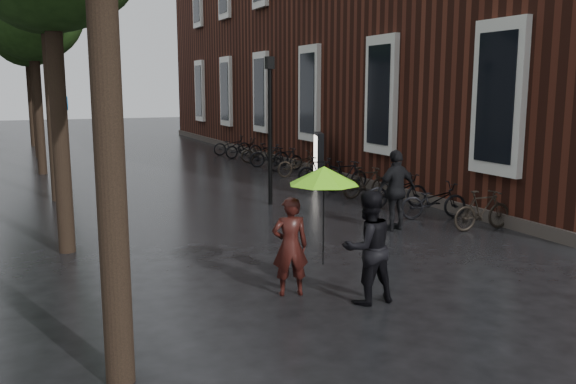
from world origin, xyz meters
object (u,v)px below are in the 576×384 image
person_burgundy (290,246)px  person_black (368,247)px  lamp_post (270,116)px  ad_lightbox (319,156)px  pedestrian_walking (396,190)px  parked_bicycles (307,166)px

person_burgundy → person_black: 1.22m
person_black → lamp_post: lamp_post is taller
ad_lightbox → pedestrian_walking: bearing=-83.5°
parked_bicycles → ad_lightbox: 0.58m
pedestrian_walking → lamp_post: 4.56m
person_black → parked_bicycles: 12.78m
lamp_post → person_burgundy: bearing=-110.1°
pedestrian_walking → ad_lightbox: bearing=-112.3°
pedestrian_walking → parked_bicycles: 8.19m
pedestrian_walking → ad_lightbox: size_ratio=1.12×
parked_bicycles → person_black: bearing=-111.7°
person_burgundy → person_black: person_black is taller
pedestrian_walking → parked_bicycles: (1.61, 8.02, -0.46)m
pedestrian_walking → lamp_post: size_ratio=0.46×
parked_bicycles → lamp_post: lamp_post is taller
ad_lightbox → lamp_post: bearing=-112.2°
person_burgundy → lamp_post: size_ratio=0.39×
person_black → parked_bicycles: bearing=-113.2°
person_burgundy → lamp_post: (2.59, 7.11, 1.67)m
ad_lightbox → lamp_post: 5.21m
parked_bicycles → ad_lightbox: bearing=-47.9°
person_burgundy → pedestrian_walking: pedestrian_walking is taller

